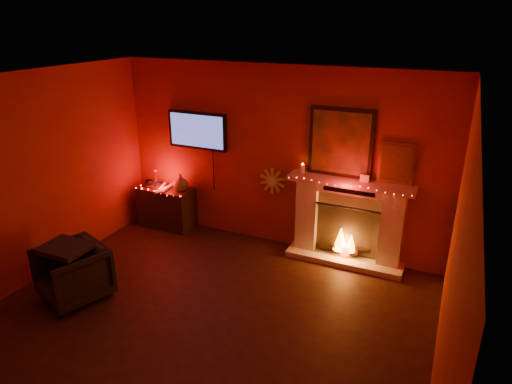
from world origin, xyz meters
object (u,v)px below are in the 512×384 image
console_table (167,205)px  armchair (73,273)px  tv (197,131)px  fireplace (348,213)px  sunburst_clock (272,181)px

console_table → armchair: console_table is taller
tv → console_table: bearing=-160.1°
fireplace → tv: size_ratio=1.76×
console_table → armchair: 2.23m
fireplace → sunburst_clock: size_ratio=5.45×
fireplace → armchair: size_ratio=2.86×
fireplace → console_table: bearing=-177.5°
sunburst_clock → console_table: (-1.78, -0.22, -0.62)m
sunburst_clock → armchair: sunburst_clock is taller
armchair → fireplace: bearing=60.4°
fireplace → console_table: (-2.97, -0.13, -0.35)m
armchair → console_table: bearing=114.4°
console_table → tv: bearing=19.9°
console_table → sunburst_clock: bearing=7.0°
tv → fireplace: bearing=-1.5°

